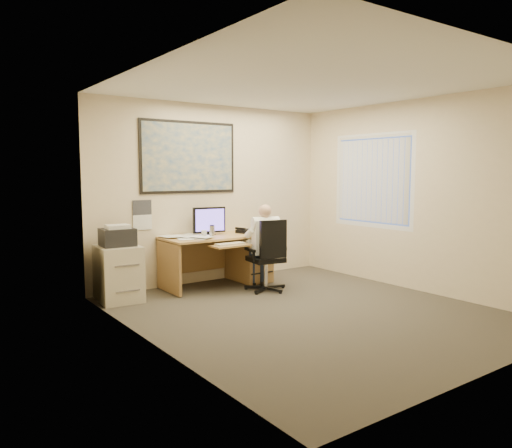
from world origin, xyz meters
TOP-DOWN VIEW (x-y plane):
  - room_shell at (0.00, 0.00)m, footprint 4.00×4.50m
  - desk at (0.16, 1.90)m, footprint 1.60×0.97m
  - world_map at (-0.42, 2.23)m, footprint 1.56×0.03m
  - wall_calendar at (-1.17, 2.24)m, footprint 0.28×0.01m
  - window_blinds at (1.97, 0.80)m, footprint 0.06×1.40m
  - filing_cabinet at (-1.67, 1.88)m, footprint 0.56×0.66m
  - office_chair at (0.25, 1.17)m, footprint 0.70×0.70m
  - person at (0.24, 1.25)m, footprint 0.67×0.81m

SIDE VIEW (x-z plane):
  - office_chair at x=0.25m, z-range -0.21..0.81m
  - filing_cabinet at x=-1.67m, z-range -0.07..0.93m
  - desk at x=0.16m, z-range -0.13..1.02m
  - person at x=0.24m, z-range 0.00..1.23m
  - wall_calendar at x=-1.17m, z-range 0.87..1.29m
  - room_shell at x=0.00m, z-range 0.00..2.70m
  - window_blinds at x=1.97m, z-range 0.90..2.20m
  - world_map at x=-0.42m, z-range 1.37..2.43m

